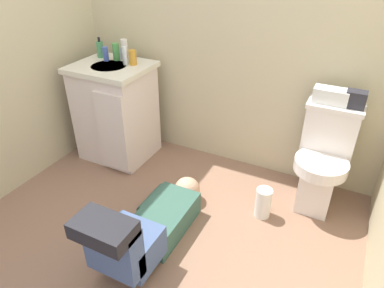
{
  "coord_description": "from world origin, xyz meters",
  "views": [
    {
      "loc": [
        0.95,
        -1.35,
        1.7
      ],
      "look_at": [
        0.02,
        0.5,
        0.45
      ],
      "focal_mm": 32.63,
      "sensor_mm": 36.0,
      "label": 1
    }
  ],
  "objects_px": {
    "vanity_cabinet": "(116,111)",
    "paper_towel_roll": "(263,203)",
    "tissue_box": "(331,96)",
    "bottle_green": "(116,52)",
    "soap_dispenser": "(100,49)",
    "bottle_clear": "(125,56)",
    "person_plumber": "(148,226)",
    "toiletry_bag": "(356,99)",
    "faucet": "(121,54)",
    "toilet": "(323,160)",
    "bottle_white": "(125,50)",
    "bottle_amber": "(133,57)",
    "bottle_blue": "(106,54)"
  },
  "relations": [
    {
      "from": "faucet",
      "to": "toiletry_bag",
      "type": "distance_m",
      "value": 1.79
    },
    {
      "from": "faucet",
      "to": "soap_dispenser",
      "type": "relative_size",
      "value": 0.6
    },
    {
      "from": "bottle_clear",
      "to": "paper_towel_roll",
      "type": "distance_m",
      "value": 1.52
    },
    {
      "from": "soap_dispenser",
      "to": "vanity_cabinet",
      "type": "bearing_deg",
      "value": -33.1
    },
    {
      "from": "bottle_green",
      "to": "vanity_cabinet",
      "type": "bearing_deg",
      "value": -76.26
    },
    {
      "from": "bottle_amber",
      "to": "tissue_box",
      "type": "bearing_deg",
      "value": 4.13
    },
    {
      "from": "tissue_box",
      "to": "bottle_clear",
      "type": "xyz_separation_m",
      "value": [
        -1.53,
        -0.13,
        0.09
      ]
    },
    {
      "from": "vanity_cabinet",
      "to": "paper_towel_roll",
      "type": "bearing_deg",
      "value": -8.84
    },
    {
      "from": "toiletry_bag",
      "to": "bottle_white",
      "type": "height_order",
      "value": "bottle_white"
    },
    {
      "from": "vanity_cabinet",
      "to": "person_plumber",
      "type": "relative_size",
      "value": 0.77
    },
    {
      "from": "toilet",
      "to": "faucet",
      "type": "xyz_separation_m",
      "value": [
        -1.68,
        0.04,
        0.5
      ]
    },
    {
      "from": "tissue_box",
      "to": "soap_dispenser",
      "type": "bearing_deg",
      "value": -177.81
    },
    {
      "from": "soap_dispenser",
      "to": "bottle_green",
      "type": "distance_m",
      "value": 0.16
    },
    {
      "from": "tissue_box",
      "to": "paper_towel_roll",
      "type": "relative_size",
      "value": 0.99
    },
    {
      "from": "tissue_box",
      "to": "paper_towel_roll",
      "type": "height_order",
      "value": "tissue_box"
    },
    {
      "from": "bottle_blue",
      "to": "toiletry_bag",
      "type": "bearing_deg",
      "value": 3.78
    },
    {
      "from": "tissue_box",
      "to": "bottle_green",
      "type": "relative_size",
      "value": 1.62
    },
    {
      "from": "soap_dispenser",
      "to": "paper_towel_roll",
      "type": "height_order",
      "value": "soap_dispenser"
    },
    {
      "from": "faucet",
      "to": "tissue_box",
      "type": "relative_size",
      "value": 0.45
    },
    {
      "from": "toilet",
      "to": "bottle_clear",
      "type": "xyz_separation_m",
      "value": [
        -1.58,
        -0.04,
        0.52
      ]
    },
    {
      "from": "soap_dispenser",
      "to": "bottle_amber",
      "type": "xyz_separation_m",
      "value": [
        0.35,
        -0.04,
        -0.01
      ]
    },
    {
      "from": "soap_dispenser",
      "to": "tissue_box",
      "type": "bearing_deg",
      "value": 2.19
    },
    {
      "from": "bottle_amber",
      "to": "paper_towel_roll",
      "type": "height_order",
      "value": "bottle_amber"
    },
    {
      "from": "toiletry_bag",
      "to": "paper_towel_roll",
      "type": "bearing_deg",
      "value": -134.65
    },
    {
      "from": "tissue_box",
      "to": "bottle_amber",
      "type": "xyz_separation_m",
      "value": [
        -1.48,
        -0.11,
        0.08
      ]
    },
    {
      "from": "toilet",
      "to": "paper_towel_roll",
      "type": "height_order",
      "value": "toilet"
    },
    {
      "from": "person_plumber",
      "to": "vanity_cabinet",
      "type": "bearing_deg",
      "value": 135.31
    },
    {
      "from": "vanity_cabinet",
      "to": "bottle_amber",
      "type": "relative_size",
      "value": 7.06
    },
    {
      "from": "soap_dispenser",
      "to": "toilet",
      "type": "bearing_deg",
      "value": -0.64
    },
    {
      "from": "bottle_white",
      "to": "toilet",
      "type": "bearing_deg",
      "value": -1.62
    },
    {
      "from": "bottle_blue",
      "to": "bottle_green",
      "type": "bearing_deg",
      "value": 41.27
    },
    {
      "from": "soap_dispenser",
      "to": "bottle_amber",
      "type": "relative_size",
      "value": 1.43
    },
    {
      "from": "vanity_cabinet",
      "to": "tissue_box",
      "type": "bearing_deg",
      "value": 6.84
    },
    {
      "from": "bottle_clear",
      "to": "tissue_box",
      "type": "bearing_deg",
      "value": 4.8
    },
    {
      "from": "person_plumber",
      "to": "bottle_amber",
      "type": "xyz_separation_m",
      "value": [
        -0.67,
        0.91,
        0.7
      ]
    },
    {
      "from": "toiletry_bag",
      "to": "bottle_amber",
      "type": "bearing_deg",
      "value": -176.25
    },
    {
      "from": "person_plumber",
      "to": "bottle_green",
      "type": "relative_size",
      "value": 7.83
    },
    {
      "from": "vanity_cabinet",
      "to": "paper_towel_roll",
      "type": "relative_size",
      "value": 3.69
    },
    {
      "from": "soap_dispenser",
      "to": "bottle_blue",
      "type": "height_order",
      "value": "soap_dispenser"
    },
    {
      "from": "vanity_cabinet",
      "to": "bottle_blue",
      "type": "distance_m",
      "value": 0.47
    },
    {
      "from": "toilet",
      "to": "toiletry_bag",
      "type": "relative_size",
      "value": 6.05
    },
    {
      "from": "bottle_blue",
      "to": "bottle_white",
      "type": "bearing_deg",
      "value": 31.51
    },
    {
      "from": "bottle_blue",
      "to": "bottle_amber",
      "type": "bearing_deg",
      "value": 4.0
    },
    {
      "from": "bottle_blue",
      "to": "tissue_box",
      "type": "bearing_deg",
      "value": 4.11
    },
    {
      "from": "toilet",
      "to": "bottle_green",
      "type": "bearing_deg",
      "value": 179.26
    },
    {
      "from": "person_plumber",
      "to": "toiletry_bag",
      "type": "distance_m",
      "value": 1.53
    },
    {
      "from": "bottle_white",
      "to": "paper_towel_roll",
      "type": "height_order",
      "value": "bottle_white"
    },
    {
      "from": "bottle_white",
      "to": "paper_towel_roll",
      "type": "xyz_separation_m",
      "value": [
        1.34,
        -0.37,
        -0.79
      ]
    },
    {
      "from": "paper_towel_roll",
      "to": "bottle_white",
      "type": "bearing_deg",
      "value": 164.74
    },
    {
      "from": "toiletry_bag",
      "to": "bottle_clear",
      "type": "height_order",
      "value": "bottle_clear"
    }
  ]
}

